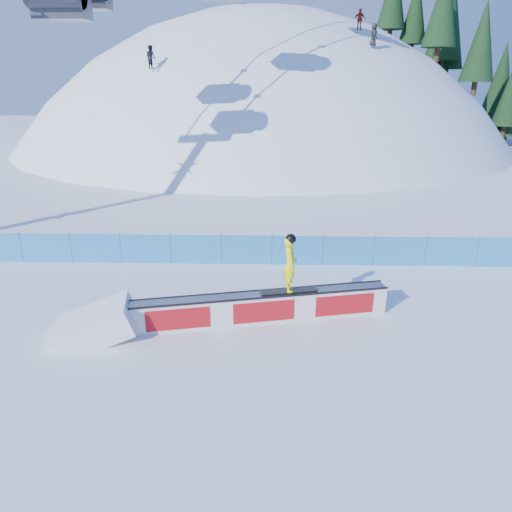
{
  "coord_description": "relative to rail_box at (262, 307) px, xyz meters",
  "views": [
    {
      "loc": [
        0.85,
        -12.3,
        6.93
      ],
      "look_at": [
        0.46,
        1.68,
        1.46
      ],
      "focal_mm": 32.0,
      "sensor_mm": 36.0,
      "label": 1
    }
  ],
  "objects": [
    {
      "name": "rail_box",
      "position": [
        0.0,
        0.0,
        0.0
      ],
      "size": [
        7.73,
        2.13,
        0.93
      ],
      "rotation": [
        0.0,
        0.0,
        0.21
      ],
      "color": "silver",
      "rests_on": "ground"
    },
    {
      "name": "ground",
      "position": [
        -0.7,
        0.03,
        -0.46
      ],
      "size": [
        160.0,
        160.0,
        0.0
      ],
      "primitive_type": "plane",
      "color": "white",
      "rests_on": "ground"
    },
    {
      "name": "snow_ramp",
      "position": [
        -4.76,
        -1.0,
        -0.46
      ],
      "size": [
        2.58,
        1.9,
        1.46
      ],
      "primitive_type": null,
      "rotation": [
        0.0,
        -0.31,
        0.21
      ],
      "color": "white",
      "rests_on": "ground"
    },
    {
      "name": "snow_hill",
      "position": [
        -0.7,
        42.03,
        -18.46
      ],
      "size": [
        64.0,
        64.0,
        64.0
      ],
      "color": "white",
      "rests_on": "ground"
    },
    {
      "name": "distant_skiers",
      "position": [
        0.27,
        30.19,
        10.83
      ],
      "size": [
        18.04,
        12.33,
        7.46
      ],
      "color": "black",
      "rests_on": "ground"
    },
    {
      "name": "safety_fence",
      "position": [
        -0.7,
        4.53,
        0.14
      ],
      "size": [
        22.05,
        0.05,
        1.3
      ],
      "color": "#2278C0",
      "rests_on": "ground"
    },
    {
      "name": "snowboarder",
      "position": [
        0.81,
        0.17,
        1.37
      ],
      "size": [
        1.77,
        0.66,
        1.82
      ],
      "rotation": [
        0.0,
        0.0,
        1.68
      ],
      "color": "black",
      "rests_on": "rail_box"
    },
    {
      "name": "treeline",
      "position": [
        21.36,
        42.2,
        9.94
      ],
      "size": [
        21.03,
        11.92,
        21.12
      ],
      "color": "#372516",
      "rests_on": "ground"
    }
  ]
}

